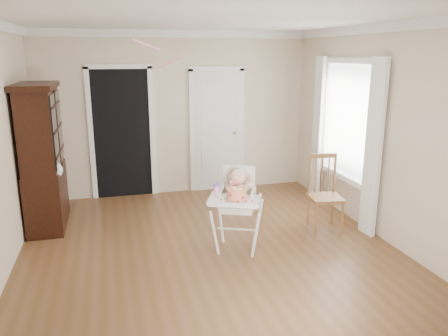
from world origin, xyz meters
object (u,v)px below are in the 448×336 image
object	(u,v)px
china_cabinet	(43,157)
dining_chair	(325,195)
high_chair	(237,200)
sippy_cup	(217,189)
cake	(236,194)

from	to	relation	value
china_cabinet	dining_chair	size ratio (longest dim) A/B	1.92
high_chair	sippy_cup	xyz separation A→B (m)	(-0.26, -0.02, 0.16)
china_cabinet	sippy_cup	bearing A→B (deg)	-35.25
sippy_cup	china_cabinet	world-z (taller)	china_cabinet
high_chair	sippy_cup	distance (m)	0.30
dining_chair	high_chair	bearing A→B (deg)	-157.34
cake	china_cabinet	world-z (taller)	china_cabinet
high_chair	sippy_cup	world-z (taller)	high_chair
high_chair	china_cabinet	distance (m)	2.75
cake	sippy_cup	xyz separation A→B (m)	(-0.18, 0.20, 0.01)
high_chair	dining_chair	world-z (taller)	dining_chair
sippy_cup	china_cabinet	size ratio (longest dim) A/B	0.09
dining_chair	china_cabinet	bearing A→B (deg)	171.73
cake	dining_chair	size ratio (longest dim) A/B	0.28
china_cabinet	dining_chair	distance (m)	3.85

